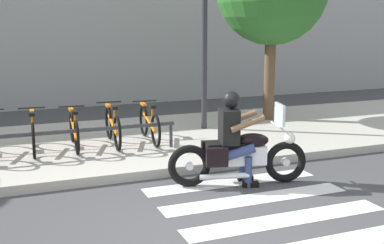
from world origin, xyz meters
name	(u,v)px	position (x,y,z in m)	size (l,w,h in m)	color
ground_plane	(220,231)	(0.00, 0.00, 0.00)	(48.00, 48.00, 0.00)	#424244
sidewalk	(128,143)	(0.00, 4.39, 0.07)	(24.00, 4.40, 0.15)	#B7B2A8
crosswalk_stripe_2	(287,219)	(0.93, 0.00, 0.00)	(2.80, 0.40, 0.01)	white
crosswalk_stripe_3	(256,199)	(0.93, 0.80, 0.00)	(2.80, 0.40, 0.01)	white
crosswalk_stripe_4	(231,182)	(0.93, 1.60, 0.00)	(2.80, 0.40, 0.01)	white
motorcycle	(239,155)	(0.99, 1.47, 0.46)	(2.12, 0.84, 1.24)	black
rider	(234,132)	(0.92, 1.49, 0.83)	(0.71, 0.64, 1.44)	black
bicycle_2	(33,133)	(-1.81, 4.04, 0.50)	(0.48, 1.61, 0.77)	black
bicycle_3	(74,130)	(-1.09, 4.04, 0.49)	(0.48, 1.63, 0.75)	black
bicycle_4	(113,126)	(-0.37, 4.04, 0.51)	(0.48, 1.66, 0.79)	black
bicycle_5	(149,124)	(0.35, 4.04, 0.50)	(0.48, 1.65, 0.77)	black
bike_rack	(57,134)	(-1.45, 3.48, 0.57)	(4.20, 0.07, 0.49)	#333338
street_lamp	(205,24)	(1.83, 4.79, 2.40)	(0.28, 0.28, 3.91)	#2D2D33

